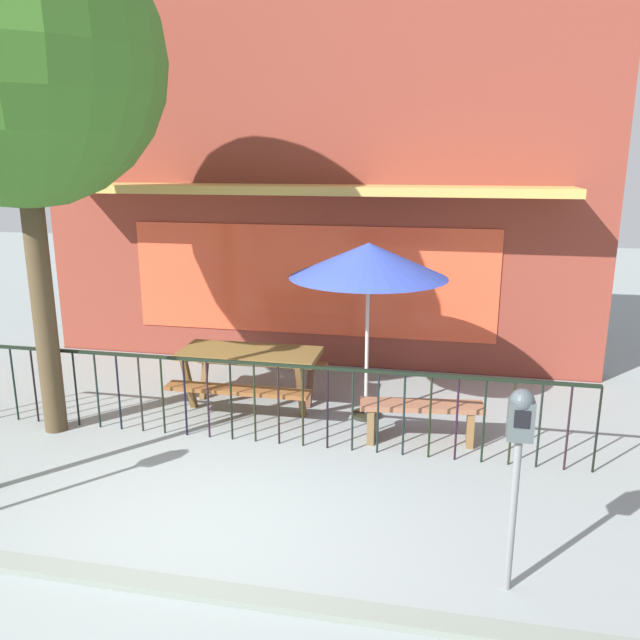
% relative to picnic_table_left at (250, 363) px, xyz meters
% --- Properties ---
extents(ground, '(40.00, 40.00, 0.00)m').
position_rel_picnic_table_left_xyz_m(ground, '(0.37, -2.69, -0.61)').
color(ground, gray).
extents(pub_storefront, '(8.74, 1.44, 5.71)m').
position_rel_picnic_table_left_xyz_m(pub_storefront, '(0.37, 2.15, 2.22)').
color(pub_storefront, '#50201F').
rests_on(pub_storefront, ground).
extents(patio_fence_front, '(7.37, 0.04, 0.97)m').
position_rel_picnic_table_left_xyz_m(patio_fence_front, '(0.37, -0.99, 0.05)').
color(patio_fence_front, black).
rests_on(patio_fence_front, ground).
extents(picnic_table_left, '(1.81, 1.37, 0.79)m').
position_rel_picnic_table_left_xyz_m(picnic_table_left, '(0.00, 0.00, 0.00)').
color(picnic_table_left, brown).
rests_on(picnic_table_left, ground).
extents(patio_umbrella, '(1.91, 1.91, 2.21)m').
position_rel_picnic_table_left_xyz_m(patio_umbrella, '(1.52, -0.02, 1.38)').
color(patio_umbrella, black).
rests_on(patio_umbrella, ground).
extents(patio_bench, '(1.43, 0.49, 0.48)m').
position_rel_picnic_table_left_xyz_m(patio_bench, '(2.24, -0.63, -0.26)').
color(patio_bench, '#915B40').
rests_on(patio_bench, ground).
extents(parking_meter_far, '(0.18, 0.17, 1.61)m').
position_rel_picnic_table_left_xyz_m(parking_meter_far, '(3.02, -3.08, 0.64)').
color(parking_meter_far, slate).
rests_on(parking_meter_far, ground).
extents(street_tree, '(3.15, 3.15, 5.79)m').
position_rel_picnic_table_left_xyz_m(street_tree, '(-2.09, -1.16, 3.58)').
color(street_tree, '#493A25').
rests_on(street_tree, ground).
extents(curb_edge, '(12.24, 0.20, 0.11)m').
position_rel_picnic_table_left_xyz_m(curb_edge, '(0.37, -3.61, -0.61)').
color(curb_edge, gray).
rests_on(curb_edge, ground).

